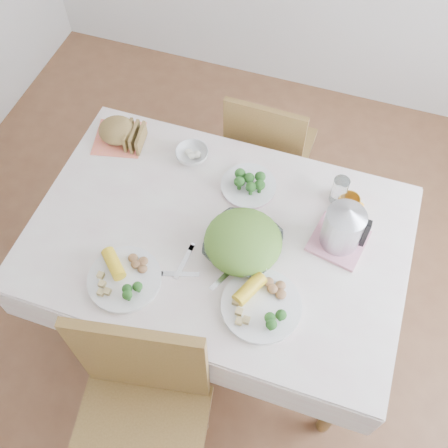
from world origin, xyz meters
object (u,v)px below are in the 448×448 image
(dinner_plate_right, at_px, (261,306))
(electric_kettle, at_px, (344,225))
(chair_near, at_px, (140,446))
(yellow_mug, at_px, (349,203))
(dinner_plate_left, at_px, (125,280))
(dining_table, at_px, (219,278))
(chair_far, at_px, (271,145))
(salad_bowl, at_px, (243,245))

(dinner_plate_right, xyz_separation_m, electric_kettle, (0.21, 0.37, 0.11))
(chair_near, distance_m, yellow_mug, 1.24)
(dinner_plate_left, xyz_separation_m, dinner_plate_right, (0.52, 0.06, 0.00))
(dining_table, bearing_deg, chair_far, 88.26)
(dinner_plate_right, xyz_separation_m, yellow_mug, (0.21, 0.54, 0.03))
(chair_near, xyz_separation_m, dinner_plate_left, (-0.23, 0.49, 0.31))
(chair_far, height_order, electric_kettle, electric_kettle)
(chair_near, relative_size, dinner_plate_left, 3.79)
(chair_near, xyz_separation_m, chair_far, (0.06, 1.58, 0.00))
(dining_table, relative_size, salad_bowl, 4.93)
(salad_bowl, height_order, yellow_mug, yellow_mug)
(chair_far, distance_m, dinner_plate_left, 1.17)
(salad_bowl, bearing_deg, dining_table, 162.87)
(chair_far, height_order, yellow_mug, chair_far)
(chair_near, xyz_separation_m, yellow_mug, (0.50, 1.09, 0.33))
(dining_table, height_order, yellow_mug, yellow_mug)
(yellow_mug, bearing_deg, salad_bowl, -137.02)
(dining_table, relative_size, dinner_plate_right, 4.68)
(chair_far, bearing_deg, dinner_plate_left, 76.31)
(yellow_mug, bearing_deg, chair_near, -114.82)
(dinner_plate_left, bearing_deg, salad_bowl, 35.47)
(chair_near, xyz_separation_m, salad_bowl, (0.15, 0.76, 0.33))
(dinner_plate_left, relative_size, yellow_mug, 3.04)
(dinner_plate_right, relative_size, yellow_mug, 3.24)
(chair_far, bearing_deg, dining_table, 89.48)
(chair_far, xyz_separation_m, electric_kettle, (0.44, -0.66, 0.42))
(chair_near, distance_m, dinner_plate_right, 0.69)
(dining_table, xyz_separation_m, dinner_plate_right, (0.25, -0.25, 0.40))
(chair_near, bearing_deg, yellow_mug, 55.14)
(salad_bowl, bearing_deg, dinner_plate_left, -144.53)
(chair_near, relative_size, salad_bowl, 3.75)
(chair_near, bearing_deg, chair_far, 77.78)
(dining_table, bearing_deg, dinner_plate_left, -130.83)
(dining_table, height_order, dinner_plate_right, dinner_plate_right)
(dining_table, distance_m, chair_near, 0.80)
(chair_near, height_order, salad_bowl, chair_near)
(chair_near, distance_m, chair_far, 1.58)
(chair_far, relative_size, dinner_plate_right, 3.01)
(dining_table, xyz_separation_m, yellow_mug, (0.47, 0.29, 0.42))
(chair_near, bearing_deg, dinner_plate_left, 105.18)
(salad_bowl, distance_m, dinner_plate_left, 0.47)
(chair_far, relative_size, electric_kettle, 4.21)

